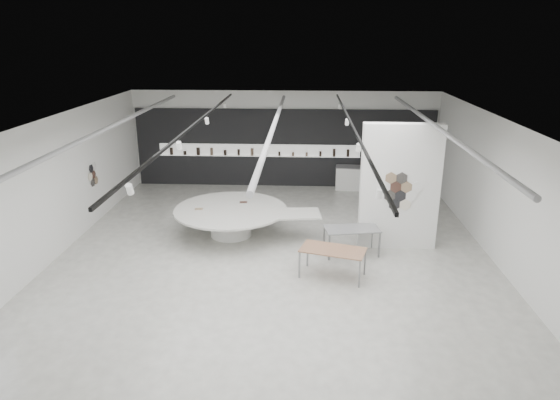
{
  "coord_description": "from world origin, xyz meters",
  "views": [
    {
      "loc": [
        0.8,
        -12.54,
        5.91
      ],
      "look_at": [
        0.12,
        1.2,
        1.29
      ],
      "focal_mm": 32.0,
      "sensor_mm": 36.0,
      "label": 1
    }
  ],
  "objects_px": {
    "sample_table_stone": "(352,231)",
    "kitchen_counter": "(356,178)",
    "display_island": "(233,218)",
    "sample_table_wood": "(333,251)",
    "partition_column": "(400,187)"
  },
  "relations": [
    {
      "from": "kitchen_counter",
      "to": "sample_table_wood",
      "type": "bearing_deg",
      "value": -93.22
    },
    {
      "from": "display_island",
      "to": "sample_table_stone",
      "type": "relative_size",
      "value": 2.88
    },
    {
      "from": "sample_table_wood",
      "to": "kitchen_counter",
      "type": "distance_m",
      "value": 7.67
    },
    {
      "from": "display_island",
      "to": "kitchen_counter",
      "type": "distance_m",
      "value": 6.51
    },
    {
      "from": "partition_column",
      "to": "kitchen_counter",
      "type": "distance_m",
      "value": 5.74
    },
    {
      "from": "sample_table_wood",
      "to": "sample_table_stone",
      "type": "bearing_deg",
      "value": 67.01
    },
    {
      "from": "partition_column",
      "to": "display_island",
      "type": "xyz_separation_m",
      "value": [
        -4.83,
        0.58,
        -1.23
      ]
    },
    {
      "from": "sample_table_stone",
      "to": "partition_column",
      "type": "bearing_deg",
      "value": 24.14
    },
    {
      "from": "display_island",
      "to": "sample_table_stone",
      "type": "xyz_separation_m",
      "value": [
        3.49,
        -1.18,
        0.13
      ]
    },
    {
      "from": "partition_column",
      "to": "sample_table_wood",
      "type": "height_order",
      "value": "partition_column"
    },
    {
      "from": "sample_table_wood",
      "to": "kitchen_counter",
      "type": "height_order",
      "value": "kitchen_counter"
    },
    {
      "from": "display_island",
      "to": "sample_table_stone",
      "type": "distance_m",
      "value": 3.69
    },
    {
      "from": "sample_table_wood",
      "to": "sample_table_stone",
      "type": "xyz_separation_m",
      "value": [
        0.6,
        1.41,
        0.0
      ]
    },
    {
      "from": "display_island",
      "to": "kitchen_counter",
      "type": "bearing_deg",
      "value": 44.09
    },
    {
      "from": "sample_table_stone",
      "to": "kitchen_counter",
      "type": "xyz_separation_m",
      "value": [
        0.72,
        6.15,
        -0.24
      ]
    }
  ]
}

